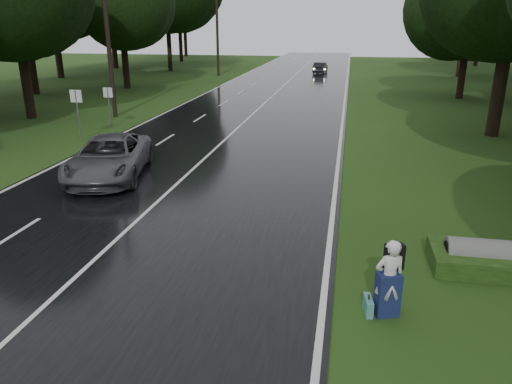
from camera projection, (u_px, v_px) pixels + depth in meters
The scene contains 18 objects.
ground at pixel (72, 282), 11.32m from camera, with size 160.00×160.00×0.00m, color #264615.
road at pixel (247, 120), 29.85m from camera, with size 12.00×140.00×0.04m, color black.
lane_center at pixel (247, 120), 29.85m from camera, with size 0.12×140.00×0.01m, color silver.
grey_car at pixel (109, 157), 18.64m from camera, with size 2.56×5.56×1.55m, color #4D4E52.
far_car at pixel (320, 68), 56.91m from camera, with size 1.30×3.72×1.23m, color black.
hitchhiker at pixel (389, 281), 9.82m from camera, with size 0.71×0.68×1.69m.
suitcase at pixel (368, 305), 10.06m from camera, with size 0.14×0.49×0.35m, color teal.
culvert at pixel (476, 267), 11.98m from camera, with size 0.76×0.76×1.51m, color slate.
utility_pole_mid at pixel (116, 117), 31.03m from camera, with size 1.80×0.28×10.61m, color black, non-canonical shape.
utility_pole_far at pixel (218, 76), 54.74m from camera, with size 1.80×0.28×9.35m, color black, non-canonical shape.
road_sign_a at pixel (81, 141), 24.76m from camera, with size 0.61×0.10×2.56m, color white, non-canonical shape.
road_sign_b at pixel (111, 128), 27.84m from camera, with size 0.54×0.10×2.26m, color white, non-canonical shape.
tree_left_d at pixel (32, 118), 30.58m from camera, with size 8.82×8.82×13.78m, color black, non-canonical shape.
tree_left_e at pixel (128, 88), 44.36m from camera, with size 8.27×8.27×12.92m, color black, non-canonical shape.
tree_left_f at pixel (171, 71), 60.04m from camera, with size 11.25×11.25×17.57m, color black, non-canonical shape.
tree_right_d at pixel (491, 136), 25.88m from camera, with size 8.95×8.95×13.98m, color black, non-canonical shape.
tree_right_e at pixel (459, 98), 38.44m from camera, with size 7.23×7.23×11.30m, color black, non-canonical shape.
tree_right_f at pixel (458, 76), 53.95m from camera, with size 10.41×10.41×16.27m, color black, non-canonical shape.
Camera 1 is at (6.06, -9.02, 5.72)m, focal length 34.11 mm.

